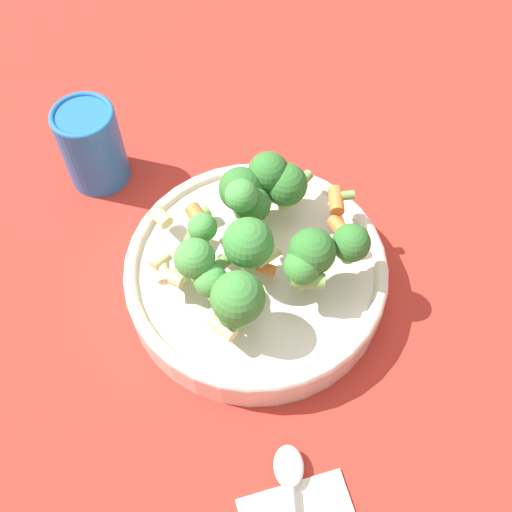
% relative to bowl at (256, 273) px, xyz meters
% --- Properties ---
extents(ground_plane, '(3.00, 3.00, 0.00)m').
position_rel_bowl_xyz_m(ground_plane, '(0.00, 0.00, -0.02)').
color(ground_plane, '#B72D23').
extents(bowl, '(0.26, 0.26, 0.04)m').
position_rel_bowl_xyz_m(bowl, '(0.00, 0.00, 0.00)').
color(bowl, beige).
rests_on(bowl, ground_plane).
extents(pasta_salad, '(0.19, 0.20, 0.07)m').
position_rel_bowl_xyz_m(pasta_salad, '(-0.01, -0.00, 0.06)').
color(pasta_salad, '#8CB766').
rests_on(pasta_salad, bowl).
extents(cup, '(0.07, 0.07, 0.10)m').
position_rel_bowl_xyz_m(cup, '(-0.01, -0.23, 0.03)').
color(cup, '#2366B2').
rests_on(cup, ground_plane).
extents(spoon, '(0.13, 0.11, 0.01)m').
position_rel_bowl_xyz_m(spoon, '(0.15, 0.15, -0.01)').
color(spoon, silver).
rests_on(spoon, napkin).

